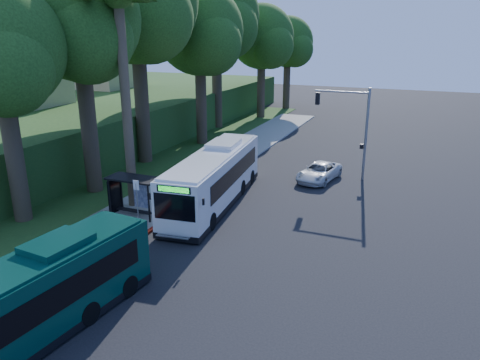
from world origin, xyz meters
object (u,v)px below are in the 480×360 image
at_px(bus_shelter, 132,188).
at_px(teal_bus, 23,304).
at_px(pickup, 319,172).
at_px(white_bus, 215,177).

xyz_separation_m(bus_shelter, teal_bus, (3.61, -11.92, -0.13)).
relative_size(bus_shelter, pickup, 0.67).
distance_m(bus_shelter, white_bus, 5.40).
bearing_deg(white_bus, teal_bus, -96.49).
height_order(bus_shelter, teal_bus, teal_bus).
height_order(bus_shelter, white_bus, white_bus).
xyz_separation_m(white_bus, teal_bus, (-0.14, -15.81, -0.16)).
relative_size(bus_shelter, teal_bus, 0.27).
relative_size(teal_bus, pickup, 2.45).
bearing_deg(bus_shelter, pickup, 51.76).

